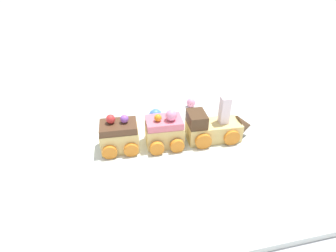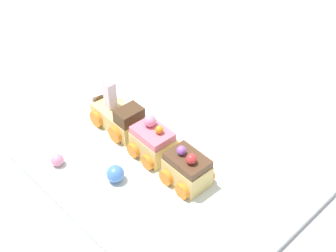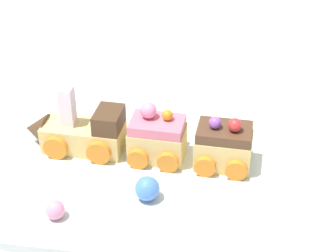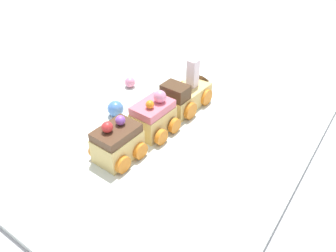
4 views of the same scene
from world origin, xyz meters
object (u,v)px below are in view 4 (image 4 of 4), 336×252
object	(u,v)px
cake_train_locomotive	(189,93)
gumball_blue	(116,109)
cake_car_strawberry	(153,117)
cake_car_chocolate	(118,143)
gumball_pink	(130,82)

from	to	relation	value
cake_train_locomotive	gumball_blue	bearing A→B (deg)	143.02
cake_train_locomotive	cake_car_strawberry	distance (m)	0.11
cake_car_strawberry	cake_car_chocolate	bearing A→B (deg)	179.71
gumball_blue	gumball_pink	bearing A→B (deg)	26.45
cake_car_strawberry	cake_car_chocolate	world-z (taller)	cake_car_strawberry
cake_train_locomotive	cake_car_strawberry	bearing A→B (deg)	-179.84
cake_train_locomotive	gumball_pink	size ratio (longest dim) A/B	6.01
cake_car_chocolate	gumball_pink	xyz separation A→B (m)	(0.18, 0.13, -0.02)
cake_car_chocolate	gumball_pink	distance (m)	0.23
cake_train_locomotive	cake_car_chocolate	world-z (taller)	cake_train_locomotive
cake_train_locomotive	cake_car_chocolate	bearing A→B (deg)	179.96
gumball_blue	gumball_pink	size ratio (longest dim) A/B	1.33
cake_car_strawberry	gumball_blue	distance (m)	0.09
gumball_blue	gumball_pink	distance (m)	0.11
cake_train_locomotive	gumball_pink	distance (m)	0.14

